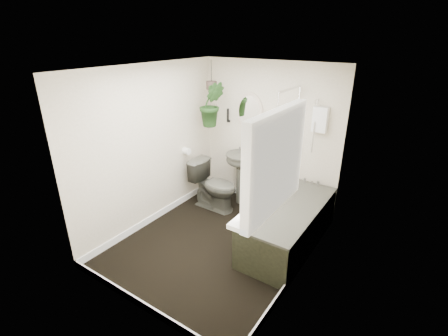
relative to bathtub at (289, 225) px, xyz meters
The scene contains 22 objects.
floor 0.99m from the bathtub, 147.99° to the right, with size 2.30×2.80×0.02m, color black.
ceiling 2.23m from the bathtub, 147.99° to the right, with size 2.30×2.80×0.02m, color white.
wall_back 1.49m from the bathtub, 131.32° to the left, with size 2.30×0.02×2.30m, color beige.
wall_front 2.24m from the bathtub, 112.73° to the right, with size 2.30×0.02×2.30m, color beige.
wall_left 2.20m from the bathtub, 165.69° to the right, with size 0.02×2.80×2.30m, color beige.
wall_right 1.06m from the bathtub, 54.25° to the right, with size 0.02×2.80×2.30m, color beige.
skirting 0.97m from the bathtub, 147.99° to the right, with size 2.30×2.80×0.10m, color white.
bathtub is the anchor object (origin of this frame).
bath_screen 1.15m from the bathtub, 123.96° to the left, with size 0.04×0.72×1.40m, color silver, non-canonical shape.
shower_box 1.51m from the bathtub, 90.00° to the left, with size 0.20×0.10×0.35m, color white.
oval_mirror 1.87m from the bathtub, 142.57° to the left, with size 0.46×0.03×0.62m, color beige.
wall_sconce 2.08m from the bathtub, 150.77° to the left, with size 0.04×0.04×0.22m, color black.
toilet_roll_holder 2.01m from the bathtub, behind, with size 0.11×0.11×0.11m, color white.
window_recess 1.84m from the bathtub, 76.41° to the right, with size 0.08×1.00×0.90m, color white.
window_sill 1.54m from the bathtub, 79.61° to the right, with size 0.18×1.00×0.04m, color white.
window_blinds 1.83m from the bathtub, 78.46° to the right, with size 0.01×0.86×0.76m, color white.
toilet 1.43m from the bathtub, 169.29° to the left, with size 0.44×0.77×0.79m, color #3D3D35.
pedestal_sink 1.32m from the bathtub, 149.88° to the left, with size 0.51×0.44×0.87m, color #3D3D35, non-canonical shape.
sill_plant 1.50m from the bathtub, 79.57° to the right, with size 0.20×0.17×0.22m, color black.
hanging_plant 2.12m from the bathtub, 163.92° to the left, with size 0.38×0.30×0.69m, color black.
soap_bottle 0.79m from the bathtub, 114.69° to the right, with size 0.08×0.08×0.18m, color black.
hanging_pot 2.31m from the bathtub, 163.92° to the left, with size 0.16×0.16×0.12m, color #362722.
Camera 1 is at (2.14, -3.04, 2.65)m, focal length 26.00 mm.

